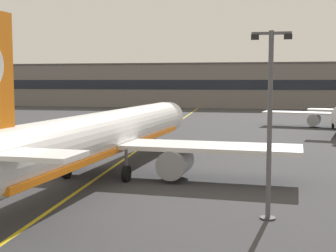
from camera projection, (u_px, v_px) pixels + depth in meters
taxiway_centreline at (137, 150)px, 54.49m from camera, size 9.71×179.77×0.01m
airliner_foreground at (104, 136)px, 39.66m from camera, size 32.25×41.52×11.65m
apron_lamp_post at (270, 121)px, 26.90m from camera, size 2.24×0.90×10.74m
safety_cone_by_nose_gear at (165, 146)px, 56.00m from camera, size 0.44×0.44×0.55m
terminal_building at (203, 85)px, 143.88m from camera, size 160.10×12.40×13.23m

